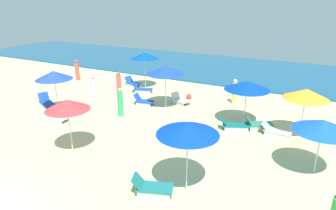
# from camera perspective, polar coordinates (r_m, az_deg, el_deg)

# --- Properties ---
(ocean) EXTENTS (60.00, 12.18, 0.12)m
(ocean) POSITION_cam_1_polar(r_m,az_deg,el_deg) (29.88, 10.09, 7.05)
(ocean) COLOR #18557D
(ocean) RESTS_ON ground_plane
(umbrella_0) EXTENTS (2.13, 2.13, 2.50)m
(umbrella_0) POSITION_cam_1_polar(r_m,az_deg,el_deg) (15.58, 25.08, 1.95)
(umbrella_0) COLOR silver
(umbrella_0) RESTS_ON ground_plane
(lounge_chair_0_0) EXTENTS (1.47, 0.65, 0.60)m
(lounge_chair_0_0) POSITION_cam_1_polar(r_m,az_deg,el_deg) (16.00, 20.01, -4.64)
(lounge_chair_0_0) COLOR silver
(lounge_chair_0_0) RESTS_ON ground_plane
(umbrella_1) EXTENTS (2.21, 2.21, 2.28)m
(umbrella_1) POSITION_cam_1_polar(r_m,az_deg,el_deg) (12.59, 27.66, -3.54)
(umbrella_1) COLOR silver
(umbrella_1) RESTS_ON ground_plane
(umbrella_2) EXTENTS (1.94, 1.94, 2.47)m
(umbrella_2) POSITION_cam_1_polar(r_m,az_deg,el_deg) (13.48, -18.85, 0.06)
(umbrella_2) COLOR silver
(umbrella_2) RESTS_ON ground_plane
(umbrella_3) EXTENTS (2.40, 2.40, 2.46)m
(umbrella_3) POSITION_cam_1_polar(r_m,az_deg,el_deg) (16.14, 15.01, 3.65)
(umbrella_3) COLOR silver
(umbrella_3) RESTS_ON ground_plane
(lounge_chair_3_0) EXTENTS (1.54, 1.30, 0.73)m
(lounge_chair_3_0) POSITION_cam_1_polar(r_m,az_deg,el_deg) (16.38, 16.91, -3.55)
(lounge_chair_3_0) COLOR silver
(lounge_chair_3_0) RESTS_ON ground_plane
(lounge_chair_3_1) EXTENTS (1.59, 1.10, 0.67)m
(lounge_chair_3_1) POSITION_cam_1_polar(r_m,az_deg,el_deg) (16.00, 12.60, -3.81)
(lounge_chair_3_1) COLOR silver
(lounge_chair_3_1) RESTS_ON ground_plane
(umbrella_4) EXTENTS (2.13, 2.13, 2.60)m
(umbrella_4) POSITION_cam_1_polar(r_m,az_deg,el_deg) (18.51, -21.15, 5.39)
(umbrella_4) COLOR silver
(umbrella_4) RESTS_ON ground_plane
(lounge_chair_4_0) EXTENTS (1.42, 0.69, 0.65)m
(lounge_chair_4_0) POSITION_cam_1_polar(r_m,az_deg,el_deg) (17.89, -20.87, -2.18)
(lounge_chair_4_0) COLOR silver
(lounge_chair_4_0) RESTS_ON ground_plane
(lounge_chair_4_1) EXTENTS (1.57, 1.18, 0.81)m
(lounge_chair_4_1) POSITION_cam_1_polar(r_m,az_deg,el_deg) (20.45, -22.36, 0.48)
(lounge_chair_4_1) COLOR silver
(lounge_chair_4_1) RESTS_ON ground_plane
(umbrella_5) EXTENTS (2.18, 2.18, 2.64)m
(umbrella_5) POSITION_cam_1_polar(r_m,az_deg,el_deg) (10.00, 3.83, -4.57)
(umbrella_5) COLOR silver
(umbrella_5) RESTS_ON ground_plane
(lounge_chair_5_0) EXTENTS (1.56, 1.10, 0.69)m
(lounge_chair_5_0) POSITION_cam_1_polar(r_m,az_deg,el_deg) (10.86, -3.15, -15.52)
(lounge_chair_5_0) COLOR silver
(lounge_chair_5_0) RESTS_ON ground_plane
(umbrella_6) EXTENTS (2.08, 2.08, 2.74)m
(umbrella_6) POSITION_cam_1_polar(r_m,az_deg,el_deg) (22.45, -4.51, 9.46)
(umbrella_6) COLOR silver
(umbrella_6) RESTS_ON ground_plane
(lounge_chair_6_0) EXTENTS (1.43, 0.94, 0.72)m
(lounge_chair_6_0) POSITION_cam_1_polar(r_m,az_deg,el_deg) (23.52, -6.86, 4.27)
(lounge_chair_6_0) COLOR silver
(lounge_chair_6_0) RESTS_ON ground_plane
(lounge_chair_6_1) EXTENTS (1.58, 1.05, 0.73)m
(lounge_chair_6_1) POSITION_cam_1_polar(r_m,az_deg,el_deg) (21.82, -5.07, 3.09)
(lounge_chair_6_1) COLOR silver
(lounge_chair_6_1) RESTS_ON ground_plane
(umbrella_7) EXTENTS (2.32, 2.32, 2.65)m
(umbrella_7) POSITION_cam_1_polar(r_m,az_deg,el_deg) (18.14, -0.46, 6.67)
(umbrella_7) COLOR silver
(umbrella_7) RESTS_ON ground_plane
(lounge_chair_7_0) EXTENTS (1.32, 0.77, 0.75)m
(lounge_chair_7_0) POSITION_cam_1_polar(r_m,az_deg,el_deg) (19.20, -4.79, 0.75)
(lounge_chair_7_0) COLOR silver
(lounge_chair_7_0) RESTS_ON ground_plane
(lounge_chair_7_1) EXTENTS (1.40, 1.03, 0.69)m
(lounge_chair_7_1) POSITION_cam_1_polar(r_m,az_deg,el_deg) (19.44, 2.33, 1.00)
(lounge_chair_7_1) COLOR silver
(lounge_chair_7_1) RESTS_ON ground_plane
(beachgoer_0) EXTENTS (0.48, 0.48, 1.72)m
(beachgoer_0) POSITION_cam_1_polar(r_m,az_deg,el_deg) (26.16, -17.10, 6.34)
(beachgoer_0) COLOR #E8524B
(beachgoer_0) RESTS_ON ground_plane
(beachgoer_1) EXTENTS (0.37, 0.37, 1.53)m
(beachgoer_1) POSITION_cam_1_polar(r_m,az_deg,el_deg) (22.06, -9.49, 4.26)
(beachgoer_1) COLOR #F55450
(beachgoer_1) RESTS_ON ground_plane
(beachgoer_3) EXTENTS (0.45, 0.45, 1.66)m
(beachgoer_3) POSITION_cam_1_polar(r_m,az_deg,el_deg) (20.77, -14.10, 3.11)
(beachgoer_3) COLOR white
(beachgoer_3) RESTS_ON ground_plane
(beachgoer_4) EXTENTS (0.43, 0.43, 1.70)m
(beachgoer_4) POSITION_cam_1_polar(r_m,az_deg,el_deg) (17.48, -9.18, 0.40)
(beachgoer_4) COLOR #32B46D
(beachgoer_4) RESTS_ON ground_plane
(beachgoer_5) EXTENTS (0.34, 0.34, 1.65)m
(beachgoer_5) POSITION_cam_1_polar(r_m,az_deg,el_deg) (19.77, 12.68, 2.47)
(beachgoer_5) COLOR #EDD764
(beachgoer_5) RESTS_ON ground_plane
(beach_ball_0) EXTENTS (0.38, 0.38, 0.38)m
(beach_ball_0) POSITION_cam_1_polar(r_m,az_deg,el_deg) (20.45, 4.06, 1.71)
(beach_ball_0) COLOR #E44242
(beach_ball_0) RESTS_ON ground_plane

